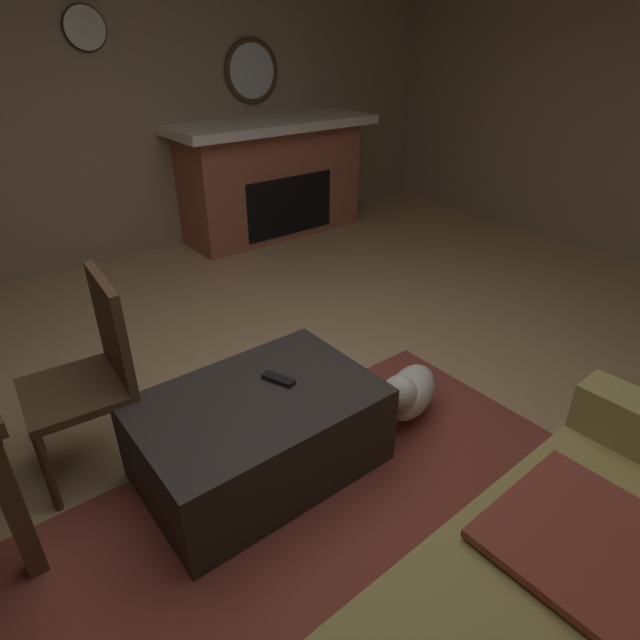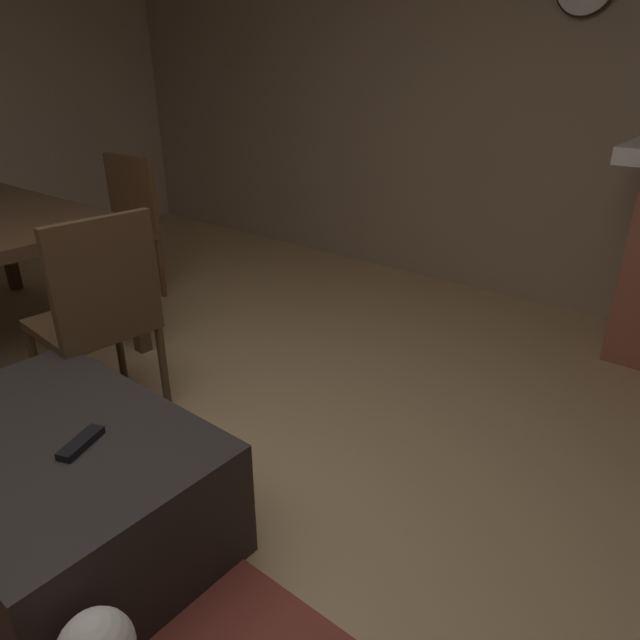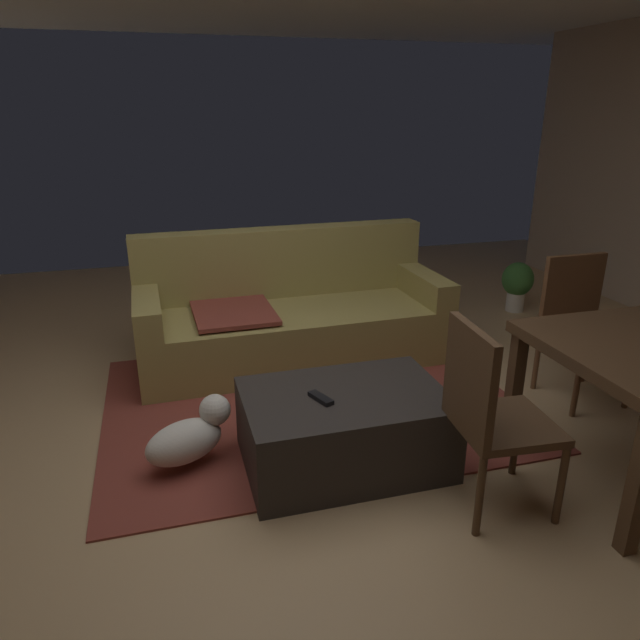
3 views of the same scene
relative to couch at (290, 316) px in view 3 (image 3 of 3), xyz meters
name	(u,v)px [view 3 (image 3 of 3)]	position (x,y,z in m)	size (l,w,h in m)	color
floor	(287,464)	(-0.35, -1.42, -0.33)	(9.24, 9.24, 0.00)	tan
area_rug	(310,402)	(-0.05, -0.78, -0.32)	(2.60, 2.00, 0.01)	brown
couch	(290,316)	(0.00, 0.00, 0.00)	(2.28, 0.95, 0.95)	#9E8E4C
ottoman_coffee_table	(344,428)	(-0.05, -1.49, -0.12)	(1.06, 0.71, 0.42)	#2D2826
tv_remote	(321,398)	(-0.19, -1.52, 0.10)	(0.05, 0.16, 0.02)	black
dining_chair_north	(580,319)	(1.69, -1.10, 0.20)	(0.44, 0.44, 0.93)	brown
dining_chair_west	(488,409)	(0.47, -2.00, 0.20)	(0.47, 0.47, 0.93)	#513823
potted_plant	(517,283)	(2.29, 0.46, -0.05)	(0.29, 0.29, 0.47)	beige
small_dog	(190,436)	(-0.85, -1.30, -0.14)	(0.50, 0.38, 0.32)	silver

